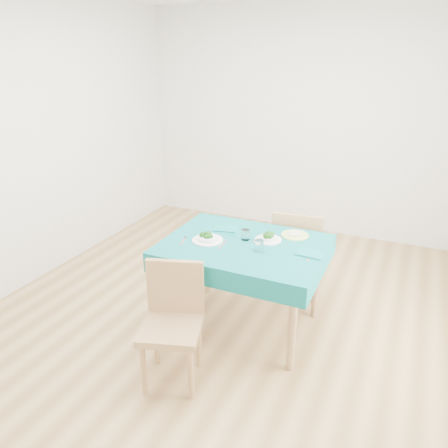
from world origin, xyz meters
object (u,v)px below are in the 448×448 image
at_px(chair_far, 299,237).
at_px(side_plate, 295,235).
at_px(table, 243,286).
at_px(chair_near, 171,320).
at_px(bowl_near, 208,237).
at_px(bowl_far, 268,237).

height_order(chair_far, side_plate, chair_far).
relative_size(table, chair_near, 1.26).
distance_m(bowl_near, side_plate, 0.72).
xyz_separation_m(bowl_near, side_plate, (0.60, 0.39, -0.03)).
distance_m(table, bowl_near, 0.51).
distance_m(chair_near, bowl_near, 0.80).
relative_size(bowl_near, bowl_far, 1.16).
xyz_separation_m(chair_near, bowl_near, (-0.09, 0.74, 0.30)).
relative_size(table, chair_far, 1.13).
bearing_deg(chair_near, bowl_far, 51.77).
distance_m(chair_near, side_plate, 1.27).
distance_m(table, side_plate, 0.59).
height_order(table, chair_near, chair_near).
bearing_deg(bowl_far, bowl_near, -154.57).
bearing_deg(bowl_far, table, -139.25).
bearing_deg(bowl_near, chair_near, -83.21).
height_order(chair_far, bowl_near, chair_far).
distance_m(chair_far, bowl_far, 0.67).
relative_size(chair_far, bowl_near, 4.48).
bearing_deg(chair_near, side_plate, 47.37).
bearing_deg(table, chair_far, 72.00).
distance_m(chair_near, chair_far, 1.63).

